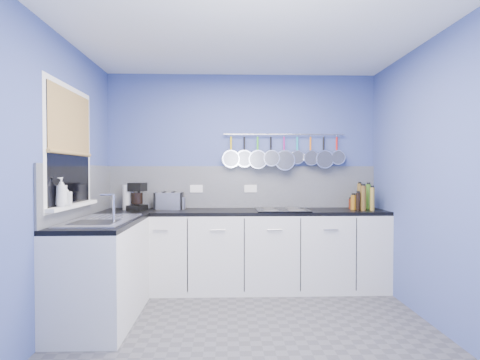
{
  "coord_description": "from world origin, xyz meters",
  "views": [
    {
      "loc": [
        -0.18,
        -3.2,
        1.34
      ],
      "look_at": [
        -0.05,
        0.75,
        1.25
      ],
      "focal_mm": 29.16,
      "sensor_mm": 36.0,
      "label": 1
    }
  ],
  "objects": [
    {
      "name": "floor",
      "position": [
        0.0,
        0.0,
        -0.01
      ],
      "size": [
        3.2,
        3.0,
        0.02
      ],
      "primitive_type": "cube",
      "color": "#47474C",
      "rests_on": "ground"
    },
    {
      "name": "pot_rail",
      "position": [
        0.5,
        1.45,
        1.78
      ],
      "size": [
        1.45,
        0.02,
        0.02
      ],
      "primitive_type": "cylinder",
      "rotation": [
        0.0,
        1.57,
        0.0
      ],
      "color": "silver",
      "rests_on": "wall_back"
    },
    {
      "name": "worktop_left",
      "position": [
        -1.3,
        0.3,
        0.88
      ],
      "size": [
        0.6,
        1.2,
        0.04
      ],
      "primitive_type": "cube",
      "color": "black",
      "rests_on": "cabinet_run_left"
    },
    {
      "name": "pan_0",
      "position": [
        -0.13,
        1.44,
        1.58
      ],
      "size": [
        0.21,
        0.06,
        0.4
      ],
      "primitive_type": null,
      "color": "silver",
      "rests_on": "pot_rail"
    },
    {
      "name": "condiment_3",
      "position": [
        1.45,
        1.24,
        1.04
      ],
      "size": [
        0.06,
        0.06,
        0.29
      ],
      "primitive_type": "cylinder",
      "color": "#3F721E",
      "rests_on": "worktop_back"
    },
    {
      "name": "canister",
      "position": [
        -0.71,
        1.31,
        0.97
      ],
      "size": [
        0.1,
        0.1,
        0.14
      ],
      "primitive_type": "cylinder",
      "rotation": [
        0.0,
        0.0,
        0.02
      ],
      "color": "silver",
      "rests_on": "worktop_back"
    },
    {
      "name": "bamboo_blind",
      "position": [
        -1.56,
        0.3,
        1.77
      ],
      "size": [
        0.01,
        0.9,
        0.55
      ],
      "primitive_type": "cube",
      "color": "tan",
      "rests_on": "wall_left"
    },
    {
      "name": "condiment_6",
      "position": [
        1.45,
        1.11,
        1.03
      ],
      "size": [
        0.05,
        0.05,
        0.26
      ],
      "primitive_type": "cylinder",
      "color": "olive",
      "rests_on": "worktop_back"
    },
    {
      "name": "pan_7",
      "position": [
        0.98,
        1.44,
        1.58
      ],
      "size": [
        0.22,
        0.09,
        0.41
      ],
      "primitive_type": null,
      "color": "silver",
      "rests_on": "pot_rail"
    },
    {
      "name": "ceiling",
      "position": [
        0.0,
        0.0,
        2.51
      ],
      "size": [
        3.2,
        3.0,
        0.02
      ],
      "primitive_type": "cube",
      "color": "white",
      "rests_on": "ground"
    },
    {
      "name": "worktop_back",
      "position": [
        0.0,
        1.2,
        0.88
      ],
      "size": [
        3.2,
        0.6,
        0.04
      ],
      "primitive_type": "cube",
      "color": "black",
      "rests_on": "cabinet_run_back"
    },
    {
      "name": "sink_unit",
      "position": [
        -1.3,
        0.3,
        0.9
      ],
      "size": [
        0.5,
        0.95,
        0.01
      ],
      "primitive_type": "cube",
      "color": "silver",
      "rests_on": "worktop_left"
    },
    {
      "name": "condiment_7",
      "position": [
        1.34,
        1.11,
        1.04
      ],
      "size": [
        0.07,
        0.07,
        0.28
      ],
      "primitive_type": "cylinder",
      "color": "brown",
      "rests_on": "worktop_back"
    },
    {
      "name": "pan_1",
      "position": [
        0.02,
        1.44,
        1.58
      ],
      "size": [
        0.2,
        0.06,
        0.39
      ],
      "primitive_type": null,
      "color": "silver",
      "rests_on": "pot_rail"
    },
    {
      "name": "socket_left",
      "position": [
        -0.55,
        1.48,
        1.13
      ],
      "size": [
        0.15,
        0.01,
        0.09
      ],
      "primitive_type": "cube",
      "color": "white",
      "rests_on": "backsplash_back"
    },
    {
      "name": "condiment_4",
      "position": [
        1.34,
        1.23,
        0.99
      ],
      "size": [
        0.05,
        0.05,
        0.18
      ],
      "primitive_type": "cylinder",
      "color": "#265919",
      "rests_on": "worktop_back"
    },
    {
      "name": "wall_front",
      "position": [
        0.0,
        -1.51,
        1.25
      ],
      "size": [
        3.2,
        0.02,
        2.5
      ],
      "primitive_type": "cube",
      "color": "#404F90",
      "rests_on": "ground"
    },
    {
      "name": "backsplash_back",
      "position": [
        0.0,
        1.49,
        1.15
      ],
      "size": [
        3.2,
        0.02,
        0.5
      ],
      "primitive_type": "cube",
      "color": "gray",
      "rests_on": "wall_back"
    },
    {
      "name": "condiment_1",
      "position": [
        1.37,
        1.3,
        1.05
      ],
      "size": [
        0.05,
        0.05,
        0.3
      ],
      "primitive_type": "cylinder",
      "color": "brown",
      "rests_on": "worktop_back"
    },
    {
      "name": "pan_4",
      "position": [
        0.5,
        1.44,
        1.56
      ],
      "size": [
        0.24,
        0.1,
        0.43
      ],
      "primitive_type": null,
      "color": "silver",
      "rests_on": "pot_rail"
    },
    {
      "name": "window_frame",
      "position": [
        -1.58,
        0.3,
        1.55
      ],
      "size": [
        0.01,
        1.0,
        1.1
      ],
      "primitive_type": "cube",
      "color": "white",
      "rests_on": "wall_left"
    },
    {
      "name": "pan_3",
      "position": [
        0.34,
        1.44,
        1.59
      ],
      "size": [
        0.19,
        0.12,
        0.38
      ],
      "primitive_type": null,
      "color": "silver",
      "rests_on": "pot_rail"
    },
    {
      "name": "cabinet_run_back",
      "position": [
        0.0,
        1.2,
        0.43
      ],
      "size": [
        3.2,
        0.6,
        0.86
      ],
      "primitive_type": "cube",
      "color": "silver",
      "rests_on": "ground"
    },
    {
      "name": "mixer_tap",
      "position": [
        -1.14,
        0.12,
        1.03
      ],
      "size": [
        0.12,
        0.08,
        0.26
      ],
      "primitive_type": null,
      "color": "silver",
      "rests_on": "worktop_left"
    },
    {
      "name": "coffee_maker",
      "position": [
        -1.2,
        1.23,
        1.05
      ],
      "size": [
        0.22,
        0.23,
        0.31
      ],
      "primitive_type": null,
      "rotation": [
        0.0,
        0.0,
        -0.28
      ],
      "color": "black",
      "rests_on": "worktop_back"
    },
    {
      "name": "pan_5",
      "position": [
        0.66,
        1.44,
        1.6
      ],
      "size": [
        0.17,
        0.06,
        0.36
      ],
      "primitive_type": null,
      "color": "silver",
      "rests_on": "pot_rail"
    },
    {
      "name": "hob",
      "position": [
        0.43,
        1.15,
        0.91
      ],
      "size": [
        0.58,
        0.51,
        0.01
      ],
      "primitive_type": "cube",
      "color": "black",
      "rests_on": "worktop_back"
    },
    {
      "name": "pan_2",
      "position": [
        0.18,
        1.44,
        1.57
      ],
      "size": [
        0.22,
        0.09,
        0.41
      ],
      "primitive_type": null,
      "color": "silver",
      "rests_on": "pot_rail"
    },
    {
      "name": "wall_back",
      "position": [
        0.0,
        1.51,
        1.25
      ],
      "size": [
        3.2,
        0.02,
        2.5
      ],
      "primitive_type": "cube",
      "color": "#404F90",
      "rests_on": "ground"
    },
    {
      "name": "condiment_2",
      "position": [
        1.27,
        1.32,
        0.96
      ],
      "size": [
        0.05,
        0.05,
        0.12
      ],
      "primitive_type": "cylinder",
      "color": "#4C190C",
      "rests_on": "worktop_back"
    },
    {
      "name": "backsplash_left",
      "position": [
        -1.59,
        0.6,
        1.15
      ],
      "size": [
        0.02,
        1.8,
        0.5
      ],
      "primitive_type": "cube",
      "color": "gray",
      "rests_on": "wall_left"
    },
    {
      "name": "cabinet_run_left",
      "position": [
        -1.3,
        0.3,
        0.43
      ],
      "size": [
        0.6,
        1.2,
        0.86
      ],
      "primitive_type": "cube",
      "color": "silver",
      "rests_on": "ground"
    },
    {
      "name": "wall_left",
      "position": [
        -1.61,
        0.0,
        1.25
      ],
      "size": [
        0.02,
        3.0,
        2.5
      ],
      "primitive_type": "cube",
      "color": "#404F90",
      "rests_on": "ground"
    },
    {
      "name": "toaster",
      "position": [
        -0.85,
        1.31,
        1.0
      ],
      "size": [
        0.32,
        0.21,
        0.19
      ],
      "primitive_type": "cube",
      "rotation": [
        0.0,
        0.0,
        -0.12
      ],
      "color": "silver",
      "rests_on": "worktop_back"
    },
    {
      "name": "soap_bottle_a",
      "position": [
        -1.53,
        0.01,
        1.17
      ],
      "size": [
        0.11,
        0.11,
        0.24
      ],
      "primitive_type": "imported",
      "rotation": [
        0.0,
        0.0,
        -0.17
      ],
      "color": "white",
      "rests_on": "window_sill"
    },
    {
      "name": "socket_right",
      "position": [
        0.1,
        1.48,
        1.13
      ],
      "size": [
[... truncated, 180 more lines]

